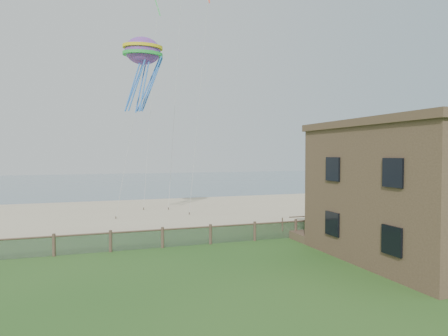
% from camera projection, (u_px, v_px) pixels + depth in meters
% --- Properties ---
extents(ground, '(160.00, 160.00, 0.00)m').
position_uv_depth(ground, '(247.00, 271.00, 19.18)').
color(ground, '#25521C').
rests_on(ground, ground).
extents(sand_beach, '(72.00, 20.00, 0.02)m').
position_uv_depth(sand_beach, '(163.00, 210.00, 39.96)').
color(sand_beach, '#C7B090').
rests_on(sand_beach, ground).
extents(ocean, '(160.00, 68.00, 0.02)m').
position_uv_depth(ocean, '(124.00, 182.00, 81.50)').
color(ocean, slate).
rests_on(ocean, ground).
extents(chainlink_fence, '(36.20, 0.20, 1.25)m').
position_uv_depth(chainlink_fence, '(210.00, 235.00, 24.83)').
color(chainlink_fence, '#4A3529').
rests_on(chainlink_fence, ground).
extents(motel_deck, '(15.00, 2.00, 0.50)m').
position_uv_depth(motel_deck, '(390.00, 230.00, 28.15)').
color(motel_deck, brown).
rests_on(motel_deck, ground).
extents(picnic_table, '(1.73, 1.44, 0.65)m').
position_uv_depth(picnic_table, '(319.00, 234.00, 26.24)').
color(picnic_table, brown).
rests_on(picnic_table, ground).
extents(octopus_kite, '(3.38, 2.54, 6.55)m').
position_uv_depth(octopus_kite, '(143.00, 72.00, 31.83)').
color(octopus_kite, '#D52161').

